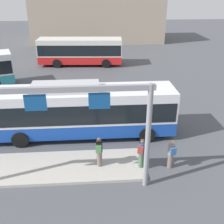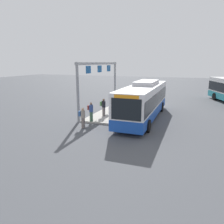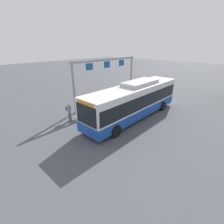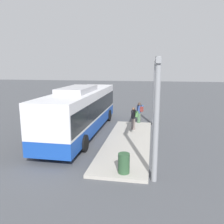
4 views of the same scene
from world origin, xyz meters
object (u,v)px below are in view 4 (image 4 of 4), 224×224
Objects in this scene: bus_main at (82,109)px; person_waiting_mid at (134,118)px; trash_bin at (124,163)px; person_waiting_near at (140,111)px; person_boarding at (139,112)px.

bus_main is 3.88m from person_waiting_mid.
trash_bin is at bearing 99.58° from person_waiting_mid.
person_waiting_near is (4.75, -3.90, -0.92)m from bus_main.
person_boarding is 1.86× the size of trash_bin.
bus_main is at bearing 62.64° from person_boarding.
person_waiting_near is at bearing -39.61° from bus_main.
person_waiting_mid is at bearing 1.29° from trash_bin.
bus_main is 6.97× the size of person_waiting_near.
bus_main is 5.11m from person_boarding.
trash_bin is (-10.87, 0.07, -0.28)m from person_waiting_near.
person_boarding is 1.58m from person_waiting_near.
bus_main is 12.94× the size of trash_bin.
person_waiting_near is 1.86× the size of trash_bin.
person_waiting_near is 3.74m from person_waiting_mid.
person_waiting_mid is at bearing 106.74° from person_boarding.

